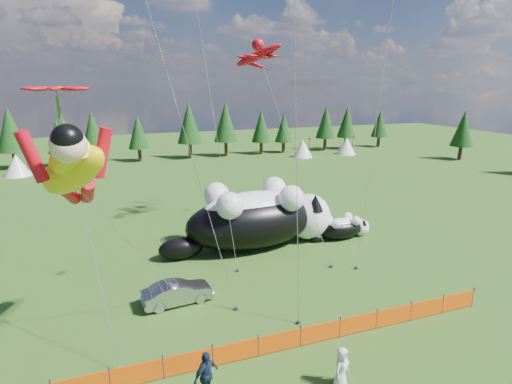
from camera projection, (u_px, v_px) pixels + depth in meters
ground at (257, 315)px, 20.28m from camera, size 160.00×160.00×0.00m
safety_fence at (280, 342)px, 17.42m from camera, size 22.06×0.06×1.10m
tree_line at (157, 134)px, 60.13m from camera, size 90.00×4.00×8.00m
festival_tents at (236, 152)px, 59.82m from camera, size 50.00×3.20×2.80m
cat_large at (259, 217)px, 28.42m from camera, size 12.92×5.08×4.66m
cat_small at (344, 227)px, 30.24m from camera, size 4.99×1.84×1.80m
car at (178, 293)px, 21.28m from camera, size 3.85×1.71×1.23m
spectator_c at (206, 376)px, 14.70m from camera, size 1.29×1.10×1.97m
spectator_e at (341, 367)px, 15.36m from camera, size 0.97×0.87×1.66m
superhero_kite at (72, 171)px, 15.60m from camera, size 7.58×6.67×11.11m
gecko_kite at (258, 55)px, 30.44m from camera, size 6.10×13.02×16.60m
flower_kite at (56, 92)px, 17.39m from camera, size 3.58×6.85×12.21m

